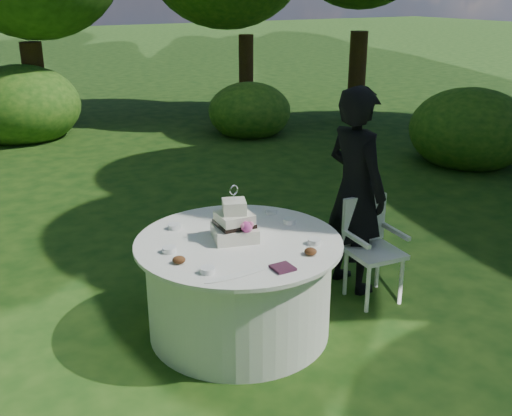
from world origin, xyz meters
The scene contains 9 objects.
ground centered at (0.00, 0.00, 0.00)m, with size 80.00×80.00×0.00m, color #11330E.
napkins centered at (0.03, -0.57, 0.78)m, with size 0.14×0.14×0.02m, color #401B2F.
feather_plume centered at (-0.28, -0.52, 0.78)m, with size 0.48×0.07×0.01m, color white.
guest centered at (1.24, 0.19, 0.90)m, with size 0.66×0.43×1.80m, color black.
table centered at (0.00, 0.00, 0.39)m, with size 1.56×1.56×0.77m.
cake centered at (-0.01, 0.05, 0.88)m, with size 0.39×0.39×0.43m.
chair centered at (1.24, -0.05, 0.52)m, with size 0.46×0.45×0.89m.
votives centered at (0.03, 0.04, 0.79)m, with size 1.14×0.93×0.04m.
petal_cups centered at (-0.11, -0.31, 0.79)m, with size 0.95×0.42×0.05m.
Camera 1 is at (-1.91, -3.64, 2.55)m, focal length 42.00 mm.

